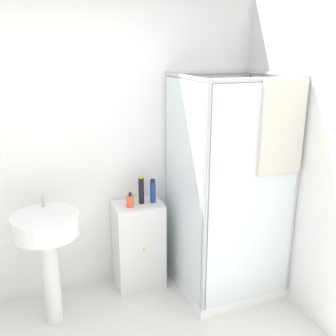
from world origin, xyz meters
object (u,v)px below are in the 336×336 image
at_px(sink, 47,239).
at_px(shampoo_bottle_blue, 153,191).
at_px(soap_dispenser, 130,201).
at_px(shampoo_bottle_tall_black, 141,190).

xyz_separation_m(sink, shampoo_bottle_blue, (0.89, 0.22, 0.18)).
height_order(soap_dispenser, shampoo_bottle_blue, shampoo_bottle_blue).
relative_size(soap_dispenser, shampoo_bottle_tall_black, 0.52).
xyz_separation_m(sink, soap_dispenser, (0.68, 0.19, 0.13)).
distance_m(soap_dispenser, shampoo_bottle_blue, 0.22).
bearing_deg(shampoo_bottle_blue, soap_dispenser, -171.74).
xyz_separation_m(shampoo_bottle_tall_black, shampoo_bottle_blue, (0.10, -0.01, -0.02)).
relative_size(sink, shampoo_bottle_tall_black, 4.13).
distance_m(sink, shampoo_bottle_blue, 0.94).
bearing_deg(sink, soap_dispenser, 15.33).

